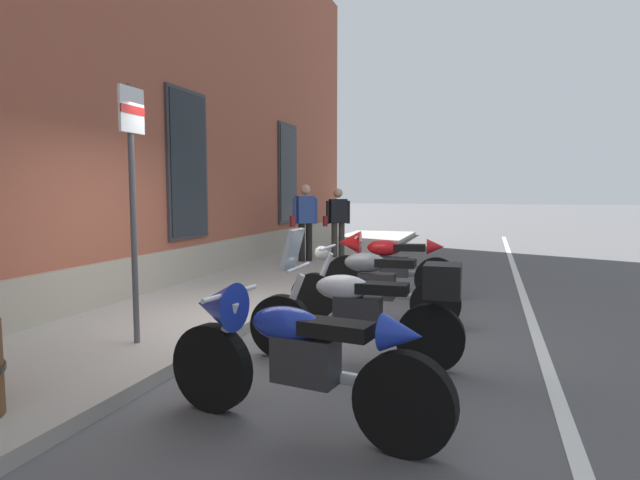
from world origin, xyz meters
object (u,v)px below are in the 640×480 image
(motorcycle_red_sport, at_px, (386,262))
(pedestrian_dark_jacket, at_px, (338,219))
(pedestrian_blue_top, at_px, (305,218))
(parking_sign, at_px, (133,179))
(motorcycle_silver_touring, at_px, (365,309))
(motorcycle_grey_naked, at_px, (371,286))
(motorcycle_blue_sport, at_px, (289,352))

(motorcycle_red_sport, height_order, pedestrian_dark_jacket, pedestrian_dark_jacket)
(pedestrian_blue_top, height_order, parking_sign, parking_sign)
(motorcycle_silver_touring, xyz_separation_m, pedestrian_dark_jacket, (7.09, 2.26, 0.48))
(motorcycle_red_sport, height_order, pedestrian_blue_top, pedestrian_blue_top)
(motorcycle_silver_touring, height_order, parking_sign, parking_sign)
(motorcycle_grey_naked, relative_size, pedestrian_blue_top, 1.27)
(motorcycle_blue_sport, bearing_deg, pedestrian_blue_top, 18.44)
(pedestrian_blue_top, xyz_separation_m, pedestrian_dark_jacket, (0.97, -0.47, -0.06))
(pedestrian_dark_jacket, distance_m, parking_sign, 7.50)
(motorcycle_silver_touring, bearing_deg, pedestrian_dark_jacket, 17.68)
(motorcycle_silver_touring, distance_m, pedestrian_blue_top, 6.73)
(motorcycle_blue_sport, xyz_separation_m, motorcycle_silver_touring, (1.48, -0.20, -0.01))
(motorcycle_silver_touring, xyz_separation_m, pedestrian_blue_top, (6.12, 2.73, 0.53))
(motorcycle_silver_touring, xyz_separation_m, parking_sign, (-0.37, 2.26, 1.23))
(motorcycle_blue_sport, xyz_separation_m, parking_sign, (1.11, 2.06, 1.22))
(pedestrian_blue_top, distance_m, pedestrian_dark_jacket, 1.08)
(motorcycle_grey_naked, bearing_deg, motorcycle_silver_touring, -169.92)
(motorcycle_red_sport, relative_size, pedestrian_blue_top, 1.20)
(motorcycle_grey_naked, xyz_separation_m, motorcycle_red_sport, (1.62, 0.11, 0.09))
(motorcycle_grey_naked, bearing_deg, pedestrian_blue_top, 28.29)
(motorcycle_silver_touring, height_order, pedestrian_blue_top, pedestrian_blue_top)
(pedestrian_blue_top, xyz_separation_m, parking_sign, (-6.50, -0.48, 0.70))
(pedestrian_dark_jacket, height_order, parking_sign, parking_sign)
(motorcycle_red_sport, xyz_separation_m, parking_sign, (-3.55, 1.86, 1.20))
(motorcycle_grey_naked, distance_m, pedestrian_dark_jacket, 5.90)
(motorcycle_blue_sport, height_order, motorcycle_red_sport, motorcycle_red_sport)
(pedestrian_dark_jacket, bearing_deg, motorcycle_blue_sport, -166.46)
(motorcycle_red_sport, bearing_deg, motorcycle_silver_touring, -172.97)
(motorcycle_blue_sport, xyz_separation_m, motorcycle_grey_naked, (3.05, 0.08, -0.07))
(motorcycle_grey_naked, height_order, motorcycle_red_sport, motorcycle_red_sport)
(pedestrian_dark_jacket, bearing_deg, pedestrian_blue_top, 153.99)
(motorcycle_grey_naked, height_order, parking_sign, parking_sign)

